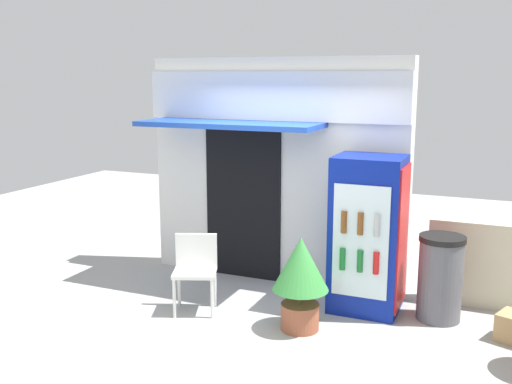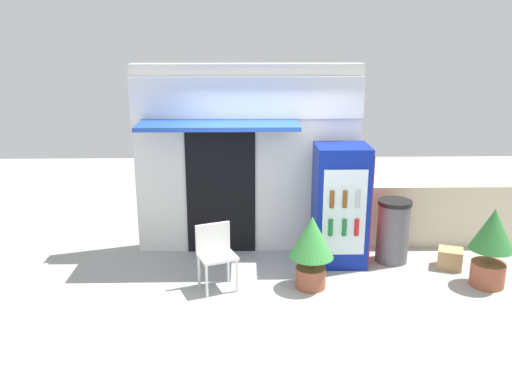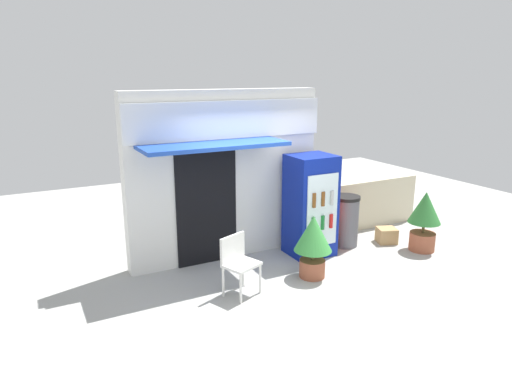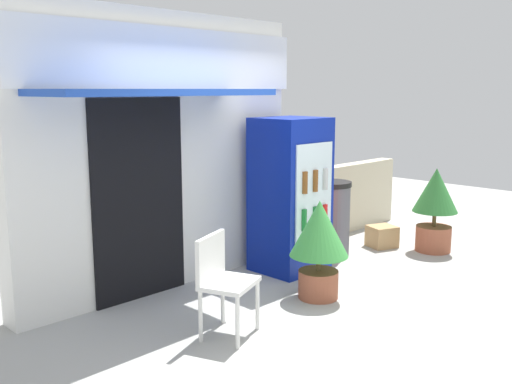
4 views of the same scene
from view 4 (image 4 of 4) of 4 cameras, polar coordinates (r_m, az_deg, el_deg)
name	(u,v)px [view 4 (image 4 of 4)]	position (r m, az deg, el deg)	size (l,w,h in m)	color
ground	(308,316)	(5.42, 5.25, -12.19)	(16.00, 16.00, 0.00)	#A3A39E
storefront_building	(162,147)	(5.96, -9.37, 4.44)	(3.36, 1.09, 2.83)	silver
drink_cooler	(291,195)	(6.52, 3.52, -0.29)	(0.77, 0.73, 1.75)	navy
plastic_chair	(221,276)	(4.86, -3.47, -8.34)	(0.58, 0.53, 0.86)	silver
potted_plant_near_shop	(319,239)	(5.69, 6.31, -4.69)	(0.59, 0.59, 0.99)	#995138
potted_plant_curbside	(435,203)	(7.65, 17.44, -1.06)	(0.57, 0.57, 1.08)	#995138
trash_bin	(331,218)	(7.22, 7.49, -2.61)	(0.49, 0.49, 0.94)	#595960
stone_boundary_wall	(341,199)	(8.37, 8.45, -0.71)	(2.44, 0.21, 0.99)	beige
cardboard_box	(382,236)	(7.78, 12.45, -4.34)	(0.34, 0.31, 0.28)	tan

